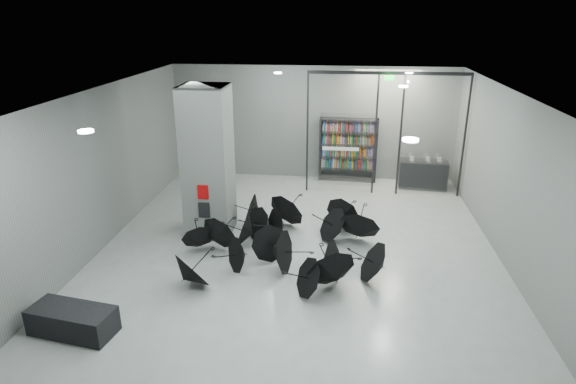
# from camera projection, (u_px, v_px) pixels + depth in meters

# --- Properties ---
(room) EXTENTS (14.00, 14.02, 4.01)m
(room) POSITION_uv_depth(u_px,v_px,m) (294.00, 154.00, 10.52)
(room) COLOR gray
(room) RESTS_ON ground
(column) EXTENTS (1.20, 1.20, 4.00)m
(column) POSITION_uv_depth(u_px,v_px,m) (208.00, 161.00, 12.93)
(column) COLOR slate
(column) RESTS_ON ground
(fire_cabinet) EXTENTS (0.28, 0.04, 0.38)m
(fire_cabinet) POSITION_uv_depth(u_px,v_px,m) (203.00, 192.00, 12.58)
(fire_cabinet) COLOR #A50A07
(fire_cabinet) RESTS_ON column
(info_panel) EXTENTS (0.30, 0.03, 0.42)m
(info_panel) POSITION_uv_depth(u_px,v_px,m) (204.00, 210.00, 12.76)
(info_panel) COLOR black
(info_panel) RESTS_ON column
(exit_sign) EXTENTS (0.30, 0.06, 0.15)m
(exit_sign) POSITION_uv_depth(u_px,v_px,m) (389.00, 78.00, 14.87)
(exit_sign) COLOR #0CE533
(exit_sign) RESTS_ON room
(glass_partition) EXTENTS (5.06, 0.08, 4.00)m
(glass_partition) POSITION_uv_depth(u_px,v_px,m) (385.00, 129.00, 15.63)
(glass_partition) COLOR silver
(glass_partition) RESTS_ON ground
(bench) EXTENTS (1.70, 0.94, 0.52)m
(bench) POSITION_uv_depth(u_px,v_px,m) (73.00, 321.00, 9.19)
(bench) COLOR black
(bench) RESTS_ON ground
(bookshelf) EXTENTS (2.06, 0.51, 2.24)m
(bookshelf) POSITION_uv_depth(u_px,v_px,m) (348.00, 150.00, 17.28)
(bookshelf) COLOR black
(bookshelf) RESTS_ON ground
(shop_counter) EXTENTS (1.66, 0.79, 0.96)m
(shop_counter) POSITION_uv_depth(u_px,v_px,m) (423.00, 174.00, 16.71)
(shop_counter) COLOR black
(shop_counter) RESTS_ON ground
(umbrella_cluster) EXTENTS (5.53, 4.92, 1.34)m
(umbrella_cluster) POSITION_uv_depth(u_px,v_px,m) (288.00, 245.00, 12.02)
(umbrella_cluster) COLOR black
(umbrella_cluster) RESTS_ON ground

